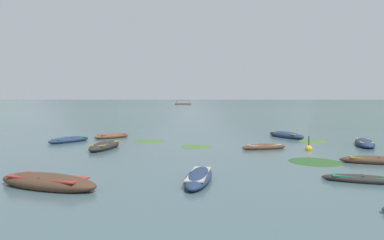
# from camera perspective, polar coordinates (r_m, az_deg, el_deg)

# --- Properties ---
(ground_plane) EXTENTS (6000.00, 6000.00, 0.00)m
(ground_plane) POSITION_cam_1_polar(r_m,az_deg,el_deg) (1505.63, 1.17, 3.28)
(ground_plane) COLOR #476066
(mountain_1) EXTENTS (690.82, 690.82, 188.98)m
(mountain_1) POSITION_cam_1_polar(r_m,az_deg,el_deg) (2484.21, -27.35, 5.13)
(mountain_1) COLOR slate
(mountain_1) RESTS_ON ground
(mountain_2) EXTENTS (926.38, 926.38, 361.60)m
(mountain_2) POSITION_cam_1_polar(r_m,az_deg,el_deg) (2111.35, -11.55, 8.16)
(mountain_2) COLOR #4C5B56
(mountain_2) RESTS_ON ground
(mountain_3) EXTENTS (1065.56, 1065.56, 303.12)m
(mountain_3) POSITION_cam_1_polar(r_m,az_deg,el_deg) (2092.21, 12.67, 7.39)
(mountain_3) COLOR #4C5B56
(mountain_3) RESTS_ON ground
(mountain_4) EXTENTS (1437.44, 1437.44, 494.58)m
(mountain_4) POSITION_cam_1_polar(r_m,az_deg,el_deg) (2297.27, 27.13, 9.13)
(mountain_4) COLOR #56665B
(mountain_4) RESTS_ON ground
(rowboat_0) EXTENTS (3.30, 1.75, 0.37)m
(rowboat_0) POSITION_cam_1_polar(r_m,az_deg,el_deg) (16.79, 25.19, -8.40)
(rowboat_0) COLOR #2D2826
(rowboat_0) RESTS_ON ground
(rowboat_1) EXTENTS (3.13, 4.59, 0.63)m
(rowboat_1) POSITION_cam_1_polar(r_m,az_deg,el_deg) (33.36, 14.57, -2.32)
(rowboat_1) COLOR navy
(rowboat_1) RESTS_ON ground
(rowboat_2) EXTENTS (1.90, 4.35, 0.64)m
(rowboat_2) POSITION_cam_1_polar(r_m,az_deg,el_deg) (25.73, -13.56, -3.97)
(rowboat_2) COLOR #2D2826
(rowboat_2) RESTS_ON ground
(rowboat_3) EXTENTS (3.15, 3.09, 0.54)m
(rowboat_3) POSITION_cam_1_polar(r_m,az_deg,el_deg) (32.53, -12.50, -2.48)
(rowboat_3) COLOR brown
(rowboat_3) RESTS_ON ground
(rowboat_4) EXTENTS (3.34, 1.69, 0.47)m
(rowboat_4) POSITION_cam_1_polar(r_m,az_deg,el_deg) (25.31, 11.25, -4.18)
(rowboat_4) COLOR brown
(rowboat_4) RESTS_ON ground
(rowboat_5) EXTENTS (1.56, 4.27, 0.53)m
(rowboat_5) POSITION_cam_1_polar(r_m,az_deg,el_deg) (15.34, 1.05, -9.00)
(rowboat_5) COLOR navy
(rowboat_5) RESTS_ON ground
(rowboat_8) EXTENTS (4.69, 2.90, 0.69)m
(rowboat_8) POSITION_cam_1_polar(r_m,az_deg,el_deg) (15.35, -21.72, -9.05)
(rowboat_8) COLOR #4C3323
(rowboat_8) RESTS_ON ground
(rowboat_9) EXTENTS (3.92, 1.83, 0.50)m
(rowboat_9) POSITION_cam_1_polar(r_m,az_deg,el_deg) (21.80, 27.09, -5.69)
(rowboat_9) COLOR #4C3323
(rowboat_9) RESTS_ON ground
(rowboat_10) EXTENTS (2.98, 3.76, 0.53)m
(rowboat_10) POSITION_cam_1_polar(r_m,az_deg,el_deg) (30.47, -18.74, -2.98)
(rowboat_10) COLOR navy
(rowboat_10) RESTS_ON ground
(rowboat_12) EXTENTS (2.53, 4.66, 0.60)m
(rowboat_12) POSITION_cam_1_polar(r_m,az_deg,el_deg) (29.54, 25.49, -3.29)
(rowboat_12) COLOR navy
(rowboat_12) RESTS_ON ground
(ferry_0) EXTENTS (9.28, 3.68, 2.54)m
(ferry_0) POSITION_cam_1_polar(r_m,az_deg,el_deg) (201.85, -1.44, 2.56)
(ferry_0) COLOR brown
(ferry_0) RESTS_ON ground
(mooring_buoy) EXTENTS (0.46, 0.46, 1.09)m
(mooring_buoy) POSITION_cam_1_polar(r_m,az_deg,el_deg) (25.60, 17.86, -4.29)
(mooring_buoy) COLOR yellow
(mooring_buoy) RESTS_ON ground
(weed_patch_1) EXTENTS (3.37, 3.51, 0.14)m
(weed_patch_1) POSITION_cam_1_polar(r_m,az_deg,el_deg) (29.37, -6.73, -3.38)
(weed_patch_1) COLOR #477033
(weed_patch_1) RESTS_ON ground
(weed_patch_2) EXTENTS (3.76, 3.88, 0.14)m
(weed_patch_2) POSITION_cam_1_polar(r_m,az_deg,el_deg) (20.99, 18.76, -6.27)
(weed_patch_2) COLOR #2D5628
(weed_patch_2) RESTS_ON ground
(weed_patch_3) EXTENTS (3.15, 3.21, 0.14)m
(weed_patch_3) POSITION_cam_1_polar(r_m,az_deg,el_deg) (25.95, 0.72, -4.26)
(weed_patch_3) COLOR #477033
(weed_patch_3) RESTS_ON ground
(weed_patch_6) EXTENTS (3.15, 3.39, 0.14)m
(weed_patch_6) POSITION_cam_1_polar(r_m,az_deg,el_deg) (30.79, 18.41, -3.22)
(weed_patch_6) COLOR #477033
(weed_patch_6) RESTS_ON ground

